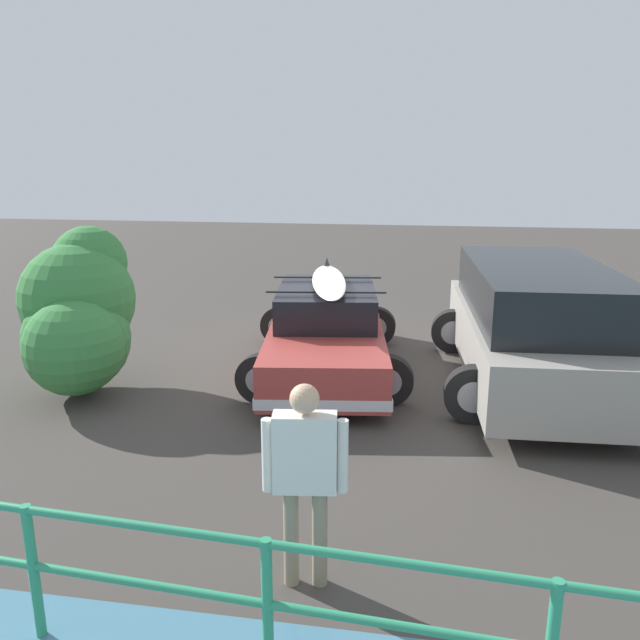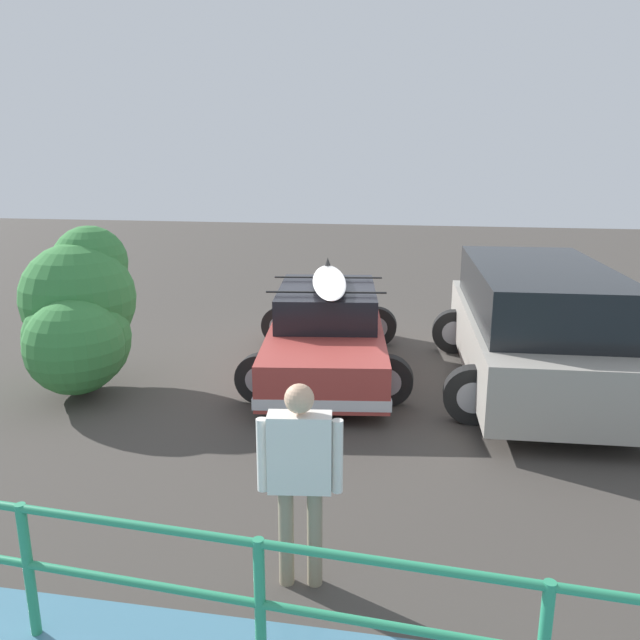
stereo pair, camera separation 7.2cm
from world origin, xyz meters
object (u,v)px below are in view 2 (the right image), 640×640
(suv_car, at_px, (535,324))
(person_bystander, at_px, (300,468))
(bush_near_left, at_px, (79,316))
(sedan_car, at_px, (327,331))

(suv_car, distance_m, person_bystander, 5.41)
(suv_car, bearing_deg, bush_near_left, 11.85)
(sedan_car, xyz_separation_m, bush_near_left, (3.21, 1.48, 0.46))
(sedan_car, relative_size, person_bystander, 2.84)
(sedan_car, distance_m, person_bystander, 5.08)
(sedan_car, bearing_deg, person_bystander, 96.98)
(sedan_car, relative_size, suv_car, 0.90)
(person_bystander, distance_m, bush_near_left, 5.22)
(suv_car, height_order, person_bystander, suv_car)
(sedan_car, distance_m, suv_car, 3.03)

